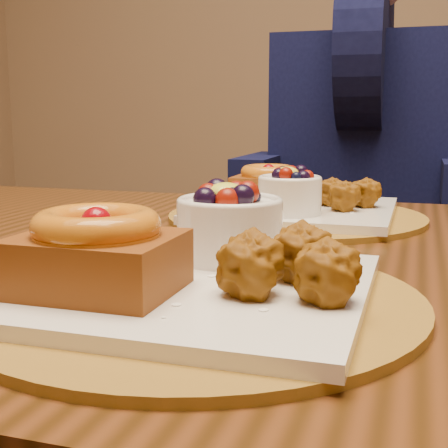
{
  "coord_description": "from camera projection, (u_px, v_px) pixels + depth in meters",
  "views": [
    {
      "loc": [
        0.18,
        -0.73,
        0.91
      ],
      "look_at": [
        0.01,
        -0.21,
        0.81
      ],
      "focal_mm": 50.0,
      "sensor_mm": 36.0,
      "label": 1
    }
  ],
  "objects": [
    {
      "name": "dining_table",
      "position": [
        259.0,
        313.0,
        0.74
      ],
      "size": [
        1.6,
        0.9,
        0.76
      ],
      "color": "#321C09",
      "rests_on": "ground"
    },
    {
      "name": "place_setting_near",
      "position": [
        192.0,
        267.0,
        0.52
      ],
      "size": [
        0.38,
        0.38,
        0.09
      ],
      "color": "brown",
      "rests_on": "dining_table"
    },
    {
      "name": "place_setting_far",
      "position": [
        294.0,
        204.0,
        0.92
      ],
      "size": [
        0.38,
        0.38,
        0.09
      ],
      "color": "brown",
      "rests_on": "dining_table"
    },
    {
      "name": "chair_far",
      "position": [
        401.0,
        296.0,
        1.61
      ],
      "size": [
        0.47,
        0.47,
        0.8
      ],
      "rotation": [
        0.0,
        0.0,
        -0.26
      ],
      "color": "black",
      "rests_on": "ground"
    },
    {
      "name": "diner",
      "position": [
        364.0,
        118.0,
        1.48
      ],
      "size": [
        0.52,
        0.5,
        0.84
      ],
      "rotation": [
        0.0,
        0.0,
        -0.24
      ],
      "color": "black",
      "rests_on": "ground"
    }
  ]
}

